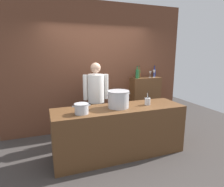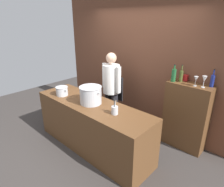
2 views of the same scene
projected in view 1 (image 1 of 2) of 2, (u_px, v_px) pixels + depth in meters
name	position (u px, v px, depth m)	size (l,w,h in m)	color
ground_plane	(119.00, 153.00, 3.59)	(8.00, 8.00, 0.00)	#383330
brick_back_panel	(97.00, 68.00, 4.56)	(4.40, 0.10, 3.00)	brown
prep_counter	(119.00, 131.00, 3.49)	(2.37, 0.70, 0.90)	brown
bar_cabinet	(145.00, 101.00, 4.95)	(0.76, 0.32, 1.24)	brown
chef	(96.00, 96.00, 4.00)	(0.53, 0.38, 1.66)	black
stockpot_large	(118.00, 99.00, 3.36)	(0.44, 0.39, 0.30)	#B7BABF
stockpot_small	(82.00, 109.00, 3.03)	(0.29, 0.23, 0.17)	#B7BABF
utensil_crock	(148.00, 101.00, 3.56)	(0.10, 0.10, 0.26)	#B7BABF
wine_bottle_olive	(139.00, 74.00, 4.74)	(0.06, 0.06, 0.30)	#475123
wine_bottle_green	(137.00, 74.00, 4.64)	(0.08, 0.08, 0.30)	#1E592D
wine_bottle_cobalt	(154.00, 73.00, 4.98)	(0.06, 0.06, 0.29)	navy
wine_glass_tall	(150.00, 73.00, 4.78)	(0.07, 0.07, 0.16)	silver
wine_glass_short	(154.00, 72.00, 4.83)	(0.07, 0.07, 0.19)	silver
spice_tin_red	(139.00, 75.00, 4.86)	(0.08, 0.08, 0.11)	red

